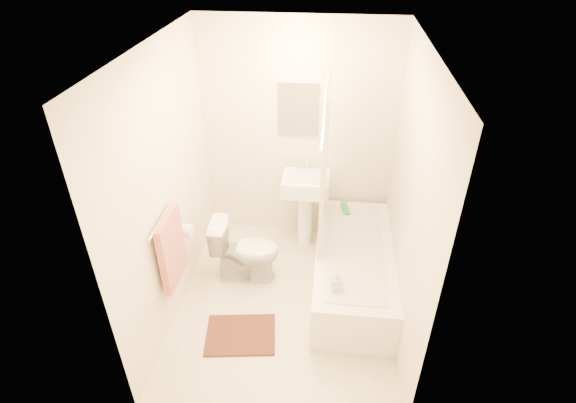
# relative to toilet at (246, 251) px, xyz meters

# --- Properties ---
(floor) EXTENTS (2.40, 2.40, 0.00)m
(floor) POSITION_rel_toilet_xyz_m (0.43, -0.34, -0.33)
(floor) COLOR beige
(floor) RESTS_ON ground
(ceiling) EXTENTS (2.40, 2.40, 0.00)m
(ceiling) POSITION_rel_toilet_xyz_m (0.43, -0.34, 2.07)
(ceiling) COLOR white
(ceiling) RESTS_ON ground
(wall_back) EXTENTS (2.00, 0.02, 2.40)m
(wall_back) POSITION_rel_toilet_xyz_m (0.43, 0.86, 0.87)
(wall_back) COLOR beige
(wall_back) RESTS_ON ground
(wall_left) EXTENTS (0.02, 2.40, 2.40)m
(wall_left) POSITION_rel_toilet_xyz_m (-0.57, -0.34, 0.87)
(wall_left) COLOR beige
(wall_left) RESTS_ON ground
(wall_right) EXTENTS (0.02, 2.40, 2.40)m
(wall_right) POSITION_rel_toilet_xyz_m (1.43, -0.34, 0.87)
(wall_right) COLOR beige
(wall_right) RESTS_ON ground
(mirror) EXTENTS (0.40, 0.03, 0.55)m
(mirror) POSITION_rel_toilet_xyz_m (0.43, 0.84, 1.17)
(mirror) COLOR white
(mirror) RESTS_ON wall_back
(curtain_rod) EXTENTS (0.03, 1.70, 0.03)m
(curtain_rod) POSITION_rel_toilet_xyz_m (0.73, -0.24, 1.67)
(curtain_rod) COLOR silver
(curtain_rod) RESTS_ON wall_back
(shower_curtain) EXTENTS (0.04, 0.80, 1.55)m
(shower_curtain) POSITION_rel_toilet_xyz_m (0.73, 0.16, 0.89)
(shower_curtain) COLOR silver
(shower_curtain) RESTS_ON curtain_rod
(towel_bar) EXTENTS (0.02, 0.60, 0.02)m
(towel_bar) POSITION_rel_toilet_xyz_m (-0.53, -0.59, 0.77)
(towel_bar) COLOR silver
(towel_bar) RESTS_ON wall_left
(towel) EXTENTS (0.06, 0.45, 0.66)m
(towel) POSITION_rel_toilet_xyz_m (-0.50, -0.59, 0.45)
(towel) COLOR #CC7266
(towel) RESTS_ON towel_bar
(toilet_paper) EXTENTS (0.11, 0.12, 0.12)m
(toilet_paper) POSITION_rel_toilet_xyz_m (-0.50, -0.22, 0.37)
(toilet_paper) COLOR white
(toilet_paper) RESTS_ON wall_left
(toilet) EXTENTS (0.69, 0.41, 0.66)m
(toilet) POSITION_rel_toilet_xyz_m (0.00, 0.00, 0.00)
(toilet) COLOR white
(toilet) RESTS_ON floor
(sink) EXTENTS (0.48, 0.39, 0.95)m
(sink) POSITION_rel_toilet_xyz_m (0.54, 0.61, 0.14)
(sink) COLOR white
(sink) RESTS_ON floor
(bathtub) EXTENTS (0.73, 1.67, 0.47)m
(bathtub) POSITION_rel_toilet_xyz_m (1.07, -0.04, -0.09)
(bathtub) COLOR white
(bathtub) RESTS_ON floor
(bath_mat) EXTENTS (0.66, 0.53, 0.02)m
(bath_mat) POSITION_rel_toilet_xyz_m (0.09, -0.77, -0.32)
(bath_mat) COLOR #47281D
(bath_mat) RESTS_ON floor
(soap_bottle) EXTENTS (0.10, 0.10, 0.19)m
(soap_bottle) POSITION_rel_toilet_xyz_m (0.90, -0.59, 0.24)
(soap_bottle) COLOR white
(soap_bottle) RESTS_ON bathtub
(scrub_brush) EXTENTS (0.10, 0.23, 0.04)m
(scrub_brush) POSITION_rel_toilet_xyz_m (0.97, 0.62, 0.16)
(scrub_brush) COLOR green
(scrub_brush) RESTS_ON bathtub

